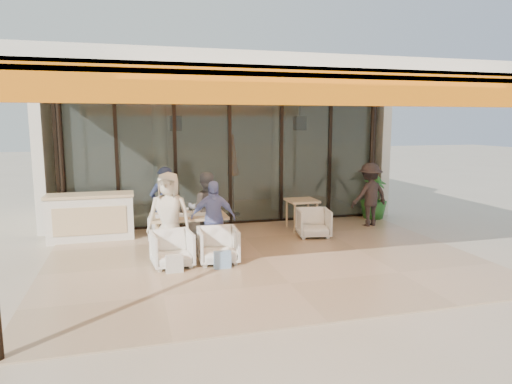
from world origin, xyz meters
The scene contains 21 objects.
ground centered at (0.00, 0.00, 0.00)m, with size 70.00×70.00×0.00m, color #C6B293.
terrace_floor centered at (0.00, 0.00, 0.01)m, with size 8.00×6.00×0.01m, color tan.
terrace_structure centered at (0.00, -0.26, 3.25)m, with size 8.00×6.00×3.40m.
glass_storefront centered at (0.00, 3.00, 1.60)m, with size 8.08×0.10×3.20m.
interior_block centered at (0.01, 5.31, 2.23)m, with size 9.05×3.62×3.52m.
host_counter centered at (-3.28, 2.30, 0.53)m, with size 1.85×0.65×1.04m.
dining_table centered at (-1.32, 0.89, 0.69)m, with size 1.50×0.90×0.93m.
chair_far_left centered at (-1.73, 1.83, 0.33)m, with size 0.64×0.60×0.66m, color silver.
chair_far_right centered at (-0.89, 1.83, 0.37)m, with size 0.71×0.67×0.73m, color silver.
chair_near_left centered at (-1.73, -0.07, 0.36)m, with size 0.71×0.66×0.73m, color silver.
chair_near_right centered at (-0.89, -0.07, 0.37)m, with size 0.71×0.67×0.74m, color silver.
diner_navy centered at (-1.73, 1.33, 0.85)m, with size 0.62×0.40×1.69m, color #1B243D.
diner_grey centered at (-0.89, 1.33, 0.77)m, with size 0.75×0.59×1.55m, color slate.
diner_cream centered at (-1.73, 0.43, 0.84)m, with size 0.82×0.53×1.67m, color beige.
diner_periwinkle centered at (-0.89, 0.43, 0.74)m, with size 0.87×0.36×1.48m, color #7B89CE.
tote_bag_cream centered at (-1.73, -0.47, 0.17)m, with size 0.30×0.10×0.34m, color silver.
tote_bag_blue centered at (-0.89, -0.47, 0.17)m, with size 0.30×0.10×0.34m, color #99BFD8.
side_table centered at (1.55, 1.99, 0.64)m, with size 0.70×0.70×0.74m.
side_chair centered at (1.55, 1.24, 0.36)m, with size 0.70×0.66×0.72m, color silver.
standing_woman centered at (3.30, 1.89, 0.79)m, with size 1.03×0.59×1.59m, color black.
potted_palm centered at (3.85, 2.63, 0.62)m, with size 0.69×0.69×1.24m, color #1E5919.
Camera 1 is at (-2.39, -8.13, 2.61)m, focal length 32.00 mm.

